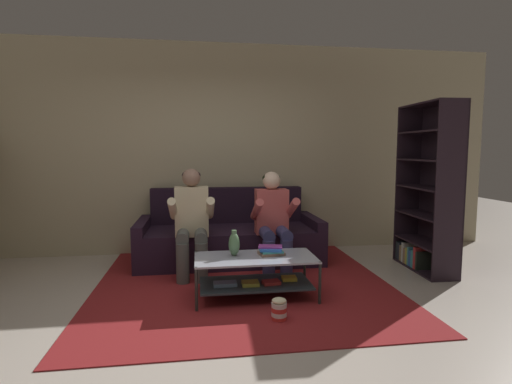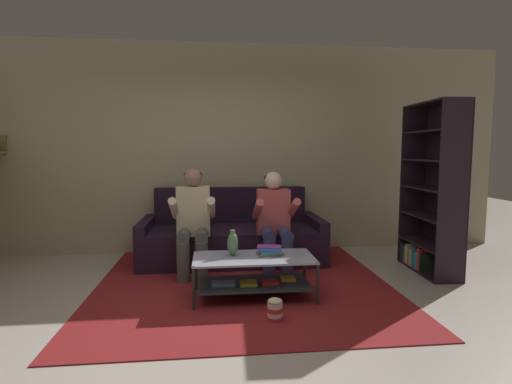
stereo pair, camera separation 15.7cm
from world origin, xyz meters
name	(u,v)px [view 1 (the left image)]	position (x,y,z in m)	size (l,w,h in m)	color
ground	(216,323)	(0.00, 0.00, 0.00)	(16.80, 16.80, 0.00)	beige
back_partition	(207,149)	(0.00, 2.46, 1.45)	(8.40, 0.12, 2.90)	#BDB08B
couch	(229,238)	(0.26, 1.89, 0.30)	(2.31, 0.98, 0.93)	black
person_seated_left	(192,218)	(-0.21, 1.31, 0.67)	(0.50, 0.58, 1.23)	#525550
person_seated_right	(273,218)	(0.73, 1.31, 0.65)	(0.50, 0.58, 1.18)	navy
coffee_table	(255,271)	(0.41, 0.51, 0.27)	(1.16, 0.56, 0.41)	#B1B6C8
area_rug	(242,279)	(0.34, 1.07, 0.01)	(3.09, 3.32, 0.01)	maroon
vase	(234,244)	(0.21, 0.58, 0.53)	(0.11, 0.11, 0.25)	#537950
book_stack	(271,250)	(0.57, 0.57, 0.45)	(0.27, 0.21, 0.09)	#936E56
bookshelf	(428,202)	(2.60, 1.17, 0.82)	(0.38, 0.95, 1.98)	black
popcorn_tub	(279,309)	(0.53, -0.03, 0.10)	(0.13, 0.13, 0.19)	red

